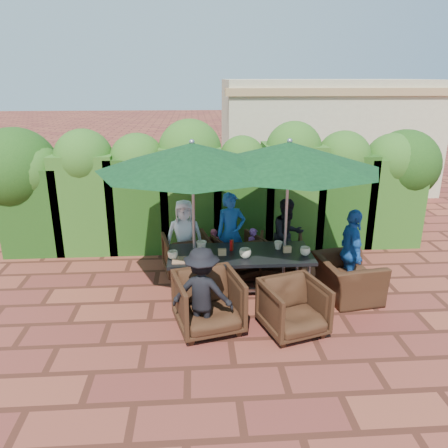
{
  "coord_description": "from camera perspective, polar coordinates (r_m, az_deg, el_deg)",
  "views": [
    {
      "loc": [
        -0.42,
        -6.03,
        3.29
      ],
      "look_at": [
        0.02,
        0.4,
        1.1
      ],
      "focal_mm": 35.0,
      "sensor_mm": 36.0,
      "label": 1
    }
  ],
  "objects": [
    {
      "name": "ground",
      "position": [
        6.89,
        0.07,
        -9.77
      ],
      "size": [
        80.0,
        80.0,
        0.0
      ],
      "primitive_type": "plane",
      "color": "brown",
      "rests_on": "ground"
    },
    {
      "name": "dining_table",
      "position": [
        6.65,
        2.1,
        -4.42
      ],
      "size": [
        2.16,
        0.9,
        0.75
      ],
      "color": "black",
      "rests_on": "ground"
    },
    {
      "name": "umbrella_left",
      "position": [
        6.22,
        -4.18,
        8.76
      ],
      "size": [
        2.75,
        2.75,
        2.46
      ],
      "color": "gray",
      "rests_on": "ground"
    },
    {
      "name": "umbrella_right",
      "position": [
        6.36,
        8.49,
        8.83
      ],
      "size": [
        2.67,
        2.67,
        2.46
      ],
      "color": "gray",
      "rests_on": "ground"
    },
    {
      "name": "chair_far_left",
      "position": [
        7.6,
        -4.94,
        -3.75
      ],
      "size": [
        0.88,
        0.84,
        0.78
      ],
      "primitive_type": "imported",
      "rotation": [
        0.0,
        0.0,
        3.34
      ],
      "color": "black",
      "rests_on": "ground"
    },
    {
      "name": "chair_far_mid",
      "position": [
        7.55,
        1.97,
        -3.91
      ],
      "size": [
        0.97,
        0.94,
        0.76
      ],
      "primitive_type": "imported",
      "rotation": [
        0.0,
        0.0,
        3.58
      ],
      "color": "black",
      "rests_on": "ground"
    },
    {
      "name": "chair_far_right",
      "position": [
        7.68,
        7.4,
        -3.71
      ],
      "size": [
        0.84,
        0.8,
        0.75
      ],
      "primitive_type": "imported",
      "rotation": [
        0.0,
        0.0,
        2.95
      ],
      "color": "black",
      "rests_on": "ground"
    },
    {
      "name": "chair_near_left",
      "position": [
        5.96,
        -2.06,
        -9.88
      ],
      "size": [
        1.01,
        0.97,
        0.87
      ],
      "primitive_type": "imported",
      "rotation": [
        0.0,
        0.0,
        0.25
      ],
      "color": "black",
      "rests_on": "ground"
    },
    {
      "name": "chair_near_right",
      "position": [
        5.98,
        9.08,
        -10.43
      ],
      "size": [
        0.94,
        0.91,
        0.79
      ],
      "primitive_type": "imported",
      "rotation": [
        0.0,
        0.0,
        0.29
      ],
      "color": "black",
      "rests_on": "ground"
    },
    {
      "name": "chair_end_right",
      "position": [
        7.03,
        15.86,
        -6.01
      ],
      "size": [
        0.77,
        1.06,
        0.86
      ],
      "primitive_type": "imported",
      "rotation": [
        0.0,
        0.0,
        1.72
      ],
      "color": "black",
      "rests_on": "ground"
    },
    {
      "name": "adult_far_left",
      "position": [
        7.59,
        -5.18,
        -1.64
      ],
      "size": [
        0.65,
        0.39,
        1.31
      ],
      "primitive_type": "imported",
      "rotation": [
        0.0,
        0.0,
        -0.0
      ],
      "color": "white",
      "rests_on": "ground"
    },
    {
      "name": "adult_far_mid",
      "position": [
        7.55,
        0.9,
        -1.2
      ],
      "size": [
        0.59,
        0.52,
        1.43
      ],
      "primitive_type": "imported",
      "rotation": [
        0.0,
        0.0,
        0.22
      ],
      "color": "#1F59AB",
      "rests_on": "ground"
    },
    {
      "name": "adult_far_right",
      "position": [
        7.68,
        8.26,
        -1.5
      ],
      "size": [
        0.73,
        0.59,
        1.31
      ],
      "primitive_type": "imported",
      "rotation": [
        0.0,
        0.0,
        0.39
      ],
      "color": "black",
      "rests_on": "ground"
    },
    {
      "name": "adult_near_left",
      "position": [
        5.72,
        -2.87,
        -9.01
      ],
      "size": [
        0.86,
        0.53,
        1.25
      ],
      "primitive_type": "imported",
      "rotation": [
        0.0,
        0.0,
        2.92
      ],
      "color": "black",
      "rests_on": "ground"
    },
    {
      "name": "adult_end_right",
      "position": [
        7.09,
        16.3,
        -3.55
      ],
      "size": [
        0.43,
        0.82,
        1.38
      ],
      "primitive_type": "imported",
      "rotation": [
        0.0,
        0.0,
        1.53
      ],
      "color": "#1F59AB",
      "rests_on": "ground"
    },
    {
      "name": "child_left",
      "position": [
        7.79,
        -1.29,
        -3.28
      ],
      "size": [
        0.3,
        0.26,
        0.73
      ],
      "primitive_type": "imported",
      "rotation": [
        0.0,
        0.0,
        -0.17
      ],
      "color": "#C44560",
      "rests_on": "ground"
    },
    {
      "name": "child_right",
      "position": [
        7.74,
        3.89,
        -3.32
      ],
      "size": [
        0.34,
        0.31,
        0.77
      ],
      "primitive_type": "imported",
      "rotation": [
        0.0,
        0.0,
        0.35
      ],
      "color": "#9B50AF",
      "rests_on": "ground"
    },
    {
      "name": "pedestrian_a",
      "position": [
        10.62,
        7.36,
        5.91
      ],
      "size": [
        1.87,
        0.96,
        1.91
      ],
      "primitive_type": "imported",
      "rotation": [
        0.0,
        0.0,
        2.96
      ],
      "color": "#227F31",
      "rests_on": "ground"
    },
    {
      "name": "pedestrian_b",
      "position": [
        11.08,
        11.11,
        6.03
      ],
      "size": [
        0.95,
        0.67,
        1.83
      ],
      "primitive_type": "imported",
      "rotation": [
        0.0,
        0.0,
        2.98
      ],
      "color": "#C44560",
      "rests_on": "ground"
    },
    {
      "name": "pedestrian_c",
      "position": [
        11.08,
        15.11,
        5.85
      ],
      "size": [
        1.29,
        0.78,
        1.87
      ],
      "primitive_type": "imported",
      "rotation": [
        0.0,
        0.0,
        2.94
      ],
      "color": "gray",
      "rests_on": "ground"
    },
    {
      "name": "cup_a",
      "position": [
        6.43,
        -6.71,
        -4.04
      ],
      "size": [
        0.15,
        0.15,
        0.12
      ],
      "primitive_type": "imported",
      "color": "beige",
      "rests_on": "dining_table"
    },
    {
      "name": "cup_b",
      "position": [
        6.69,
        -2.96,
        -2.87
      ],
      "size": [
        0.16,
        0.16,
        0.15
      ],
      "primitive_type": "imported",
      "color": "beige",
      "rests_on": "dining_table"
    },
    {
      "name": "cup_c",
      "position": [
        6.43,
        2.79,
        -3.84
      ],
      "size": [
        0.18,
        0.18,
        0.14
      ],
      "primitive_type": "imported",
      "color": "beige",
      "rests_on": "dining_table"
    },
    {
      "name": "cup_d",
      "position": [
        6.8,
        7.09,
        -2.77
      ],
      "size": [
        0.13,
        0.13,
        0.12
      ],
      "primitive_type": "imported",
      "color": "beige",
      "rests_on": "dining_table"
    },
    {
      "name": "cup_e",
      "position": [
        6.64,
        10.54,
        -3.5
      ],
      "size": [
        0.16,
        0.16,
        0.12
      ],
      "primitive_type": "imported",
      "color": "beige",
      "rests_on": "dining_table"
    },
    {
      "name": "ketchup_bottle",
      "position": [
        6.67,
        0.94,
        -2.82
      ],
      "size": [
        0.04,
        0.04,
        0.17
      ],
      "primitive_type": "cylinder",
      "color": "#B20C0A",
      "rests_on": "dining_table"
    },
    {
      "name": "sauce_bottle",
      "position": [
        6.69,
        1.09,
        -2.75
      ],
      "size": [
        0.04,
        0.04,
        0.17
      ],
      "primitive_type": "cylinder",
      "color": "#4C230C",
      "rests_on": "dining_table"
    },
    {
      "name": "serving_tray",
      "position": [
        6.37,
        -5.19,
        -4.71
      ],
      "size": [
        0.35,
        0.25,
        0.02
      ],
      "primitive_type": "cube",
      "color": "#956848",
      "rests_on": "dining_table"
    },
    {
      "name": "number_block_left",
      "position": [
        6.52,
        -0.24,
        -3.68
      ],
      "size": [
        0.12,
        0.06,
        0.1
      ],
      "primitive_type": "cube",
      "color": "tan",
      "rests_on": "dining_table"
    },
    {
      "name": "number_block_right",
      "position": [
        6.69,
        8.25,
        -3.29
      ],
      "size": [
        0.12,
        0.06,
        0.1
      ],
      "primitive_type": "cube",
      "color": "tan",
      "rests_on": "dining_table"
    },
    {
      "name": "hedge_wall",
      "position": [
        8.58,
        -2.19,
        5.6
      ],
      "size": [
        9.1,
        1.6,
        2.54
      ],
      "color": "#14390F",
      "rests_on": "ground"
    },
    {
      "name": "building",
      "position": [
        13.71,
        12.99,
        11.24
      ],
      "size": [
        6.2,
        3.08,
        3.2
      ],
      "color": "beige",
      "rests_on": "ground"
    }
  ]
}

